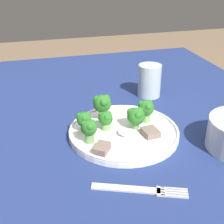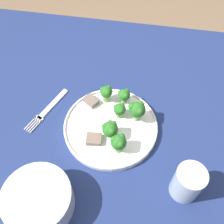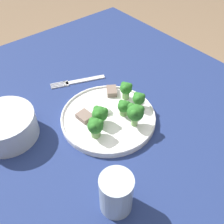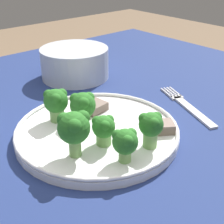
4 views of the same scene
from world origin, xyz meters
name	(u,v)px [view 4 (image 4 of 4)]	position (x,y,z in m)	size (l,w,h in m)	color
table	(73,197)	(0.00, 0.00, 0.65)	(1.21, 0.96, 0.76)	navy
dinner_plate	(97,131)	(0.05, -0.01, 0.76)	(0.25, 0.25, 0.02)	white
fork	(187,106)	(0.24, -0.04, 0.76)	(0.08, 0.17, 0.00)	silver
cream_bowl	(75,64)	(0.17, 0.22, 0.79)	(0.15, 0.15, 0.07)	#B7BCC6
broccoli_floret_near_rim_left	(56,102)	(0.02, 0.06, 0.80)	(0.04, 0.04, 0.05)	#709E56
broccoli_floret_center_left	(104,128)	(0.03, -0.04, 0.79)	(0.03, 0.03, 0.04)	#709E56
broccoli_floret_back_left	(125,142)	(0.03, -0.09, 0.80)	(0.04, 0.03, 0.05)	#709E56
broccoli_floret_front_left	(151,126)	(0.08, -0.09, 0.80)	(0.04, 0.03, 0.05)	#709E56
broccoli_floret_center_back	(83,105)	(0.05, 0.02, 0.80)	(0.04, 0.04, 0.05)	#709E56
broccoli_floret_mid_cluster	(74,128)	(-0.01, -0.04, 0.81)	(0.04, 0.04, 0.06)	#709E56
meat_slice_front_slice	(160,127)	(0.12, -0.07, 0.78)	(0.05, 0.05, 0.02)	#756056
meat_slice_middle_slice	(94,107)	(0.08, 0.05, 0.77)	(0.04, 0.04, 0.01)	#756056
sauce_dollop	(108,122)	(0.07, -0.01, 0.78)	(0.03, 0.03, 0.02)	white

